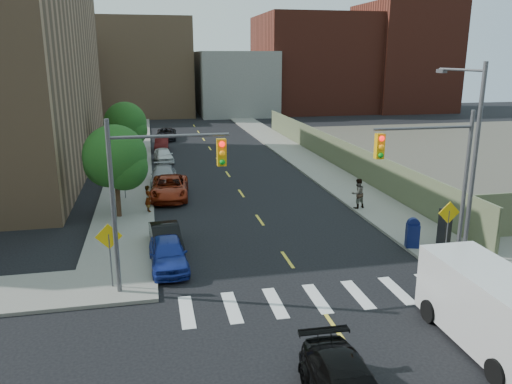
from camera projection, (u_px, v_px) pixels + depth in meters
name	position (u px, v px, depth m)	size (l,w,h in m)	color
ground	(355.00, 357.00, 15.78)	(160.00, 160.00, 0.00)	black
sidewalk_nw	(134.00, 145.00, 53.36)	(3.50, 73.00, 0.15)	gray
sidewalk_ne	(274.00, 140.00, 56.49)	(3.50, 73.00, 0.15)	gray
fence_north	(332.00, 150.00, 43.81)	(0.12, 44.00, 2.50)	#6C714F
gravel_lot	(499.00, 152.00, 49.72)	(36.00, 42.00, 0.06)	#595447
bg_bldg_west	(40.00, 78.00, 75.84)	(14.00, 18.00, 12.00)	#592319
bg_bldg_midwest	(146.00, 67.00, 80.55)	(14.00, 16.00, 15.00)	#8C6B4C
bg_bldg_center	(234.00, 83.00, 82.14)	(12.00, 16.00, 10.00)	gray
bg_bldg_east	(312.00, 64.00, 86.06)	(18.00, 18.00, 16.00)	#592319
bg_bldg_fareast	(403.00, 58.00, 87.13)	(14.00, 16.00, 18.00)	#592319
smokestack	(426.00, 28.00, 86.63)	(1.80, 1.80, 28.00)	#8C6B4C
signal_nw	(152.00, 183.00, 19.05)	(4.59, 0.30, 7.00)	#59595E
signal_ne	(436.00, 169.00, 21.46)	(4.59, 0.30, 7.00)	#59595E
streetlight_ne	(470.00, 147.00, 22.57)	(0.25, 3.70, 9.00)	#59595E
warn_sign_nw	(109.00, 244.00, 19.82)	(1.06, 0.06, 2.83)	#59595E
warn_sign_ne	(448.00, 219.00, 22.84)	(1.06, 0.06, 2.83)	#59595E
warn_sign_midwest	(124.00, 171.00, 32.56)	(1.06, 0.06, 2.83)	#59595E
tree_west_near	(115.00, 160.00, 28.40)	(3.66, 3.64, 5.52)	#332114
tree_west_far	(125.00, 126.00, 42.55)	(3.66, 3.64, 5.52)	#332114
parked_car_blue	(168.00, 253.00, 22.29)	(1.62, 4.03, 1.37)	navy
parked_car_black	(166.00, 238.00, 24.31)	(1.34, 3.86, 1.27)	black
parked_car_red	(170.00, 187.00, 33.33)	(2.42, 5.26, 1.46)	maroon
parked_car_silver	(164.00, 175.00, 37.02)	(1.84, 4.53, 1.31)	#98999F
parked_car_white	(164.00, 155.00, 44.82)	(1.50, 3.73, 1.27)	silver
parked_car_maroon	(162.00, 144.00, 50.26)	(1.34, 3.83, 1.26)	#450E0D
parked_car_grey	(166.00, 134.00, 56.86)	(2.18, 4.72, 1.31)	black
cargo_van	(489.00, 306.00, 16.21)	(2.39, 5.64, 2.57)	silver
mailbox	(413.00, 233.00, 24.31)	(0.71, 0.61, 1.49)	#0E1852
payphone	(445.00, 226.00, 24.67)	(0.55, 0.45, 1.85)	black
pedestrian_west	(148.00, 199.00, 29.92)	(0.59, 0.39, 1.61)	gray
pedestrian_east	(358.00, 193.00, 30.58)	(0.90, 0.70, 1.85)	gray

